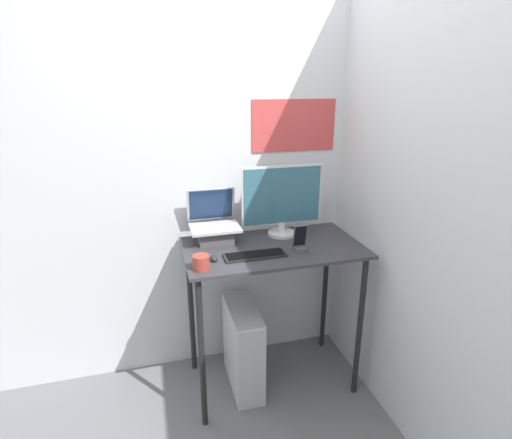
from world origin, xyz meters
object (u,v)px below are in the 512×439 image
(monitor, at_px, (282,201))
(cell_phone, at_px, (300,244))
(laptop, at_px, (214,228))
(mouse, at_px, (214,258))
(keyboard, at_px, (255,255))
(computer_tower, at_px, (243,347))

(monitor, relative_size, cell_phone, 3.26)
(laptop, distance_m, cell_phone, 0.54)
(cell_phone, bearing_deg, mouse, 179.96)
(monitor, xyz_separation_m, mouse, (-0.49, -0.28, -0.21))
(monitor, relative_size, keyboard, 1.46)
(laptop, bearing_deg, computer_tower, -51.20)
(mouse, distance_m, cell_phone, 0.51)
(monitor, bearing_deg, computer_tower, -152.59)
(computer_tower, bearing_deg, monitor, 27.41)
(mouse, relative_size, computer_tower, 0.11)
(laptop, relative_size, computer_tower, 0.55)
(monitor, relative_size, mouse, 8.09)
(keyboard, height_order, computer_tower, keyboard)
(cell_phone, bearing_deg, keyboard, -178.79)
(monitor, height_order, keyboard, monitor)
(monitor, distance_m, computer_tower, 0.98)
(keyboard, height_order, cell_phone, cell_phone)
(keyboard, xyz_separation_m, cell_phone, (0.27, 0.01, 0.04))
(mouse, bearing_deg, laptop, 79.26)
(monitor, xyz_separation_m, cell_phone, (0.02, -0.28, -0.18))
(keyboard, relative_size, cell_phone, 2.22)
(laptop, xyz_separation_m, monitor, (0.44, -0.01, 0.14))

